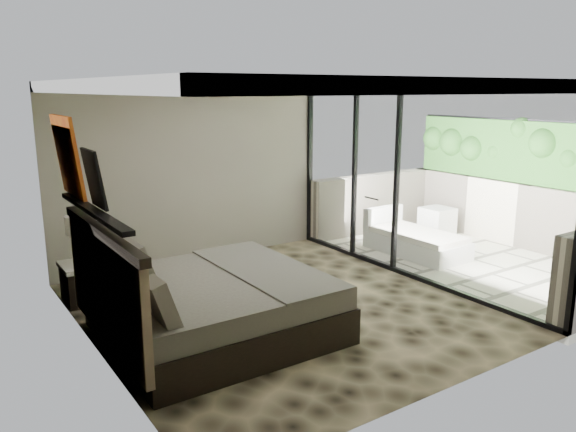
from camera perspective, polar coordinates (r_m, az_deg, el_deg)
floor at (r=7.19m, az=-0.81°, el=-9.33°), size 5.00×5.00×0.00m
ceiling at (r=6.66m, az=-0.89°, el=13.52°), size 4.50×5.00×0.02m
back_wall at (r=8.94m, az=-9.60°, el=4.23°), size 4.50×0.02×2.80m
left_wall at (r=5.90m, az=-19.42°, el=-0.74°), size 0.02×5.00×2.80m
glass_wall at (r=8.21m, az=12.46°, el=3.34°), size 0.08×5.00×2.80m
terrace_slab at (r=9.65m, az=18.25°, el=-4.51°), size 3.00×5.00×0.12m
parapet_far at (r=10.58m, az=23.01°, el=0.01°), size 0.30×5.00×1.10m
foliage_hedge at (r=10.41m, az=23.53°, el=5.92°), size 0.36×4.60×1.10m
picture_ledge at (r=5.99m, az=-19.18°, el=0.45°), size 0.12×2.20×0.05m
bed at (r=6.35m, az=-8.28°, el=-8.77°), size 2.40×2.32×1.33m
nightstand at (r=7.78m, az=-19.86°, el=-6.10°), size 0.76×0.76×0.58m
table_lamp at (r=7.60m, az=-20.38°, el=-1.62°), size 0.34×0.34×0.63m
abstract_canvas at (r=6.72m, az=-21.48°, el=5.67°), size 0.13×0.90×0.90m
framed_print at (r=5.96m, az=-19.10°, el=3.60°), size 0.11×0.50×0.60m
ottoman at (r=10.95m, az=14.90°, el=-0.53°), size 0.53×0.53×0.52m
lounger at (r=9.68m, az=12.66°, el=-2.47°), size 0.89×1.73×0.67m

